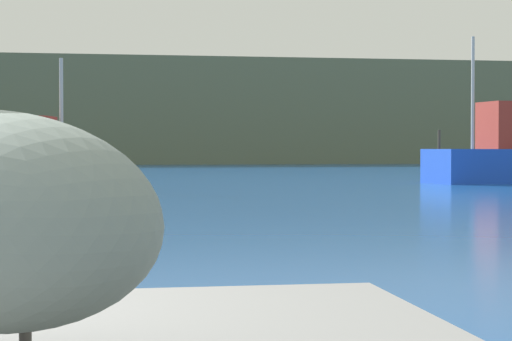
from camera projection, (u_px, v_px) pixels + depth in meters
name	position (u px, v px, depth m)	size (l,w,h in m)	color
hillside_backdrop	(86.00, 113.00, 80.05)	(140.00, 13.99, 8.83)	#5B664C
fishing_boat_red	(16.00, 165.00, 28.84)	(5.43, 2.95, 4.10)	red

